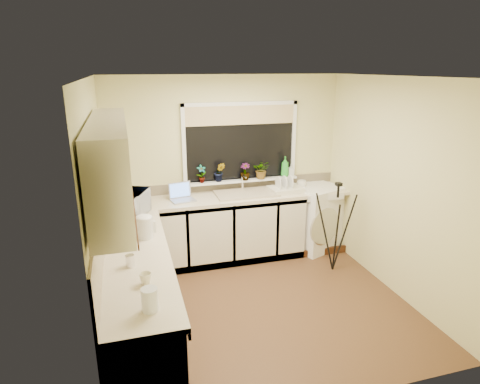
# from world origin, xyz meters

# --- Properties ---
(floor) EXTENTS (3.20, 3.20, 0.00)m
(floor) POSITION_xyz_m (0.00, 0.00, 0.00)
(floor) COLOR brown
(floor) RESTS_ON ground
(ceiling) EXTENTS (3.20, 3.20, 0.00)m
(ceiling) POSITION_xyz_m (0.00, 0.00, 2.45)
(ceiling) COLOR white
(ceiling) RESTS_ON ground
(wall_back) EXTENTS (3.20, 0.00, 3.20)m
(wall_back) POSITION_xyz_m (0.00, 1.50, 1.23)
(wall_back) COLOR beige
(wall_back) RESTS_ON ground
(wall_front) EXTENTS (3.20, 0.00, 3.20)m
(wall_front) POSITION_xyz_m (0.00, -1.50, 1.23)
(wall_front) COLOR beige
(wall_front) RESTS_ON ground
(wall_left) EXTENTS (0.00, 3.00, 3.00)m
(wall_left) POSITION_xyz_m (-1.60, 0.00, 1.23)
(wall_left) COLOR beige
(wall_left) RESTS_ON ground
(wall_right) EXTENTS (0.00, 3.00, 3.00)m
(wall_right) POSITION_xyz_m (1.60, 0.00, 1.23)
(wall_right) COLOR beige
(wall_right) RESTS_ON ground
(base_cabinet_back) EXTENTS (2.55, 0.60, 0.86)m
(base_cabinet_back) POSITION_xyz_m (-0.33, 1.20, 0.43)
(base_cabinet_back) COLOR silver
(base_cabinet_back) RESTS_ON floor
(base_cabinet_left) EXTENTS (0.54, 2.40, 0.86)m
(base_cabinet_left) POSITION_xyz_m (-1.30, -0.30, 0.43)
(base_cabinet_left) COLOR silver
(base_cabinet_left) RESTS_ON floor
(worktop_back) EXTENTS (3.20, 0.60, 0.04)m
(worktop_back) POSITION_xyz_m (0.00, 1.20, 0.88)
(worktop_back) COLOR beige
(worktop_back) RESTS_ON base_cabinet_back
(worktop_left) EXTENTS (0.60, 2.40, 0.04)m
(worktop_left) POSITION_xyz_m (-1.30, -0.30, 0.88)
(worktop_left) COLOR beige
(worktop_left) RESTS_ON base_cabinet_left
(upper_cabinet) EXTENTS (0.28, 1.90, 0.70)m
(upper_cabinet) POSITION_xyz_m (-1.44, -0.45, 1.80)
(upper_cabinet) COLOR silver
(upper_cabinet) RESTS_ON wall_left
(splashback_left) EXTENTS (0.02, 2.40, 0.45)m
(splashback_left) POSITION_xyz_m (-1.59, -0.30, 1.12)
(splashback_left) COLOR beige
(splashback_left) RESTS_ON wall_left
(splashback_back) EXTENTS (3.20, 0.02, 0.14)m
(splashback_back) POSITION_xyz_m (0.00, 1.49, 0.97)
(splashback_back) COLOR beige
(splashback_back) RESTS_ON wall_back
(window_glass) EXTENTS (1.50, 0.02, 1.00)m
(window_glass) POSITION_xyz_m (0.20, 1.49, 1.55)
(window_glass) COLOR black
(window_glass) RESTS_ON wall_back
(window_blind) EXTENTS (1.50, 0.02, 0.25)m
(window_blind) POSITION_xyz_m (0.20, 1.46, 1.92)
(window_blind) COLOR tan
(window_blind) RESTS_ON wall_back
(windowsill) EXTENTS (1.60, 0.14, 0.03)m
(windowsill) POSITION_xyz_m (0.20, 1.43, 1.04)
(windowsill) COLOR white
(windowsill) RESTS_ON wall_back
(sink) EXTENTS (0.82, 0.46, 0.03)m
(sink) POSITION_xyz_m (0.20, 1.20, 0.91)
(sink) COLOR tan
(sink) RESTS_ON worktop_back
(faucet) EXTENTS (0.03, 0.03, 0.24)m
(faucet) POSITION_xyz_m (0.20, 1.38, 1.02)
(faucet) COLOR silver
(faucet) RESTS_ON worktop_back
(washing_machine) EXTENTS (0.83, 0.82, 0.92)m
(washing_machine) POSITION_xyz_m (1.23, 1.22, 0.46)
(washing_machine) COLOR white
(washing_machine) RESTS_ON floor
(laptop) EXTENTS (0.33, 0.30, 0.22)m
(laptop) POSITION_xyz_m (-0.67, 1.21, 0.96)
(laptop) COLOR #A09FA7
(laptop) RESTS_ON worktop_back
(kettle) EXTENTS (0.16, 0.16, 0.22)m
(kettle) POSITION_xyz_m (-1.19, 0.10, 1.01)
(kettle) COLOR silver
(kettle) RESTS_ON worktop_left
(dish_rack) EXTENTS (0.46, 0.35, 0.07)m
(dish_rack) POSITION_xyz_m (0.75, 1.16, 0.93)
(dish_rack) COLOR beige
(dish_rack) RESTS_ON worktop_back
(tripod) EXTENTS (0.64, 0.64, 1.18)m
(tripod) POSITION_xyz_m (1.17, 0.49, 0.59)
(tripod) COLOR black
(tripod) RESTS_ON floor
(glass_jug) EXTENTS (0.12, 0.12, 0.17)m
(glass_jug) POSITION_xyz_m (-1.24, -1.22, 0.99)
(glass_jug) COLOR white
(glass_jug) RESTS_ON worktop_left
(steel_jar) EXTENTS (0.08, 0.08, 0.11)m
(steel_jar) POSITION_xyz_m (-1.36, -0.50, 0.95)
(steel_jar) COLOR silver
(steel_jar) RESTS_ON worktop_left
(microwave) EXTENTS (0.53, 0.62, 0.29)m
(microwave) POSITION_xyz_m (-1.33, 0.77, 1.04)
(microwave) COLOR white
(microwave) RESTS_ON worktop_left
(plant_a) EXTENTS (0.15, 0.12, 0.24)m
(plant_a) POSITION_xyz_m (-0.36, 1.41, 1.17)
(plant_a) COLOR #999999
(plant_a) RESTS_ON windowsill
(plant_b) EXTENTS (0.17, 0.15, 0.26)m
(plant_b) POSITION_xyz_m (-0.11, 1.41, 1.18)
(plant_b) COLOR #999999
(plant_b) RESTS_ON windowsill
(plant_c) EXTENTS (0.17, 0.17, 0.23)m
(plant_c) POSITION_xyz_m (0.24, 1.39, 1.17)
(plant_c) COLOR #999999
(plant_c) RESTS_ON windowsill
(plant_d) EXTENTS (0.28, 0.26, 0.25)m
(plant_d) POSITION_xyz_m (0.48, 1.39, 1.18)
(plant_d) COLOR #999999
(plant_d) RESTS_ON windowsill
(soap_bottle_green) EXTENTS (0.14, 0.14, 0.28)m
(soap_bottle_green) POSITION_xyz_m (0.84, 1.42, 1.19)
(soap_bottle_green) COLOR green
(soap_bottle_green) RESTS_ON windowsill
(soap_bottle_clear) EXTENTS (0.09, 0.09, 0.17)m
(soap_bottle_clear) POSITION_xyz_m (0.93, 1.43, 1.13)
(soap_bottle_clear) COLOR #999999
(soap_bottle_clear) RESTS_ON windowsill
(cup_back) EXTENTS (0.14, 0.14, 0.10)m
(cup_back) POSITION_xyz_m (1.05, 1.29, 0.95)
(cup_back) COLOR white
(cup_back) RESTS_ON worktop_back
(cup_left) EXTENTS (0.10, 0.10, 0.09)m
(cup_left) POSITION_xyz_m (-1.25, -0.83, 0.95)
(cup_left) COLOR #ECE5C2
(cup_left) RESTS_ON worktop_left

